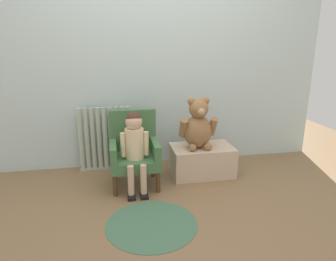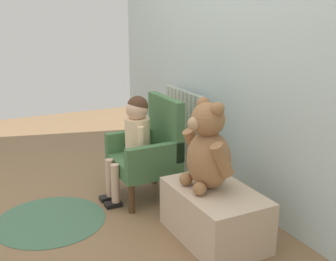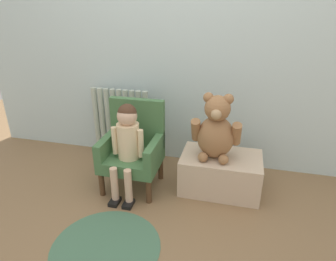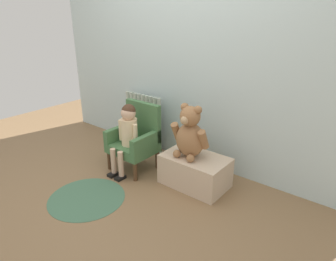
# 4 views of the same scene
# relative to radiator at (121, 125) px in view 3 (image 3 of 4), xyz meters

# --- Properties ---
(ground_plane) EXTENTS (6.00, 6.00, 0.00)m
(ground_plane) POSITION_rel_radiator_xyz_m (0.52, -0.99, -0.34)
(ground_plane) COLOR brown
(back_wall) EXTENTS (3.80, 0.05, 2.40)m
(back_wall) POSITION_rel_radiator_xyz_m (0.52, 0.12, 0.86)
(back_wall) COLOR silver
(back_wall) RESTS_ON ground_plane
(radiator) EXTENTS (0.56, 0.05, 0.68)m
(radiator) POSITION_rel_radiator_xyz_m (0.00, 0.00, 0.00)
(radiator) COLOR #ADBAA8
(radiator) RESTS_ON ground_plane
(child_armchair) EXTENTS (0.45, 0.41, 0.70)m
(child_armchair) POSITION_rel_radiator_xyz_m (0.27, -0.41, 0.00)
(child_armchair) COLOR #426D40
(child_armchair) RESTS_ON ground_plane
(child_figure) EXTENTS (0.25, 0.35, 0.73)m
(child_figure) POSITION_rel_radiator_xyz_m (0.27, -0.53, 0.14)
(child_figure) COLOR beige
(child_figure) RESTS_ON ground_plane
(low_bench) EXTENTS (0.62, 0.40, 0.30)m
(low_bench) POSITION_rel_radiator_xyz_m (0.97, -0.32, -0.19)
(low_bench) COLOR #C9AF92
(low_bench) RESTS_ON ground_plane
(large_teddy_bear) EXTENTS (0.37, 0.26, 0.51)m
(large_teddy_bear) POSITION_rel_radiator_xyz_m (0.91, -0.34, 0.19)
(large_teddy_bear) COLOR #976942
(large_teddy_bear) RESTS_ON low_bench
(floor_rug) EXTENTS (0.69, 0.69, 0.01)m
(floor_rug) POSITION_rel_radiator_xyz_m (0.34, -1.13, -0.33)
(floor_rug) COLOR #436B50
(floor_rug) RESTS_ON ground_plane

